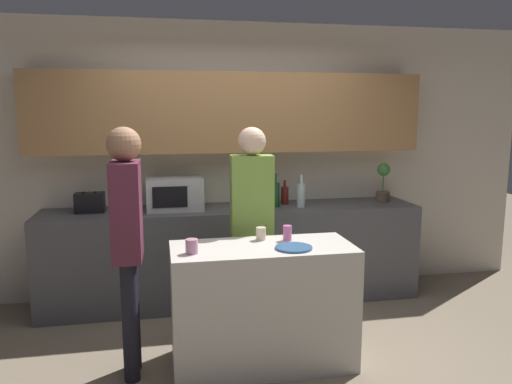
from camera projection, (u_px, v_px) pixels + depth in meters
name	position (u px, v px, depth m)	size (l,w,h in m)	color
ground_plane	(263.00, 371.00, 3.58)	(14.00, 14.00, 0.00)	#7F705B
back_wall	(229.00, 142.00, 4.94)	(6.40, 0.40, 2.70)	beige
back_counter	(234.00, 254.00, 4.85)	(3.60, 0.62, 0.92)	#4C4C51
kitchen_island	(263.00, 306.00, 3.62)	(1.30, 0.58, 0.89)	beige
microwave	(175.00, 194.00, 4.68)	(0.52, 0.39, 0.30)	#B7BABC
toaster	(90.00, 203.00, 4.55)	(0.26, 0.16, 0.18)	black
potted_plant	(383.00, 182.00, 5.08)	(0.14, 0.14, 0.40)	brown
bottle_0	(264.00, 197.00, 4.85)	(0.09, 0.09, 0.23)	black
bottle_1	(275.00, 194.00, 4.81)	(0.09, 0.09, 0.32)	#194723
bottle_2	(285.00, 195.00, 4.95)	(0.08, 0.08, 0.24)	maroon
bottle_3	(301.00, 195.00, 4.79)	(0.08, 0.08, 0.31)	silver
plate_on_island	(294.00, 248.00, 3.48)	(0.26, 0.26, 0.01)	#2D5684
cup_0	(192.00, 246.00, 3.36)	(0.08, 0.08, 0.10)	#C585A8
cup_1	(287.00, 233.00, 3.69)	(0.07, 0.07, 0.11)	pink
cup_2	(261.00, 234.00, 3.71)	(0.07, 0.07, 0.10)	beige
person_left	(127.00, 230.00, 3.37)	(0.23, 0.34, 1.74)	black
person_center	(252.00, 212.00, 4.06)	(0.35, 0.23, 1.72)	black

